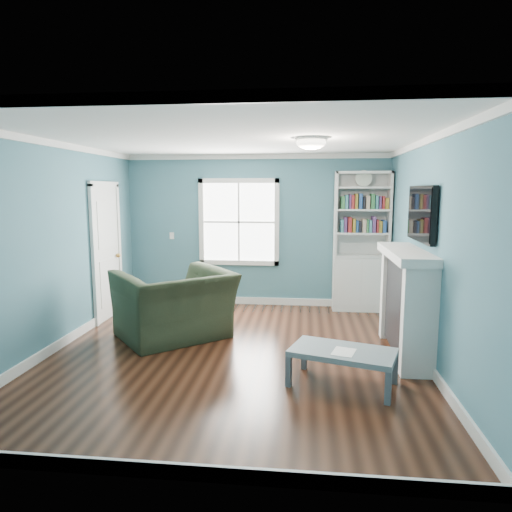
# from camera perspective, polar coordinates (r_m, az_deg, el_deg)

# --- Properties ---
(floor) EXTENTS (5.00, 5.00, 0.00)m
(floor) POSITION_cam_1_polar(r_m,az_deg,el_deg) (5.76, -2.73, -12.09)
(floor) COLOR black
(floor) RESTS_ON ground
(room_walls) EXTENTS (5.00, 5.00, 5.00)m
(room_walls) POSITION_cam_1_polar(r_m,az_deg,el_deg) (5.41, -2.84, 3.81)
(room_walls) COLOR #3C6F7F
(room_walls) RESTS_ON ground
(trim) EXTENTS (4.50, 5.00, 2.60)m
(trim) POSITION_cam_1_polar(r_m,az_deg,el_deg) (5.45, -2.81, 0.19)
(trim) COLOR white
(trim) RESTS_ON ground
(window) EXTENTS (1.40, 0.06, 1.50)m
(window) POSITION_cam_1_polar(r_m,az_deg,el_deg) (7.92, -2.16, 4.26)
(window) COLOR white
(window) RESTS_ON room_walls
(bookshelf) EXTENTS (0.90, 0.35, 2.31)m
(bookshelf) POSITION_cam_1_polar(r_m,az_deg,el_deg) (7.76, 12.96, 0.06)
(bookshelf) COLOR silver
(bookshelf) RESTS_ON ground
(fireplace) EXTENTS (0.44, 1.58, 1.30)m
(fireplace) POSITION_cam_1_polar(r_m,az_deg,el_deg) (5.83, 18.30, -5.71)
(fireplace) COLOR black
(fireplace) RESTS_ON ground
(tv) EXTENTS (0.06, 1.10, 0.65)m
(tv) POSITION_cam_1_polar(r_m,az_deg,el_deg) (5.70, 19.99, 4.99)
(tv) COLOR black
(tv) RESTS_ON fireplace
(door) EXTENTS (0.12, 0.98, 2.17)m
(door) POSITION_cam_1_polar(r_m,az_deg,el_deg) (7.46, -18.17, 0.69)
(door) COLOR silver
(door) RESTS_ON ground
(ceiling_fixture) EXTENTS (0.38, 0.38, 0.15)m
(ceiling_fixture) POSITION_cam_1_polar(r_m,az_deg,el_deg) (5.46, 6.91, 13.96)
(ceiling_fixture) COLOR white
(ceiling_fixture) RESTS_ON room_walls
(light_switch) EXTENTS (0.08, 0.01, 0.12)m
(light_switch) POSITION_cam_1_polar(r_m,az_deg,el_deg) (8.20, -10.48, 2.51)
(light_switch) COLOR white
(light_switch) RESTS_ON room_walls
(recliner) EXTENTS (1.67, 1.61, 1.23)m
(recliner) POSITION_cam_1_polar(r_m,az_deg,el_deg) (6.27, -10.20, -4.64)
(recliner) COLOR black
(recliner) RESTS_ON ground
(coffee_table) EXTENTS (1.17, 0.86, 0.38)m
(coffee_table) POSITION_cam_1_polar(r_m,az_deg,el_deg) (4.86, 10.79, -11.98)
(coffee_table) COLOR #4C535B
(coffee_table) RESTS_ON ground
(paper_sheet) EXTENTS (0.28, 0.32, 0.00)m
(paper_sheet) POSITION_cam_1_polar(r_m,az_deg,el_deg) (4.78, 10.91, -11.68)
(paper_sheet) COLOR white
(paper_sheet) RESTS_ON coffee_table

